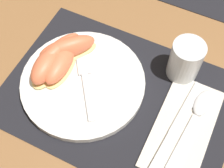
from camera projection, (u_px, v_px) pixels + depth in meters
ground_plane at (118, 98)px, 0.66m from camera, size 3.00×3.00×0.00m
placemat at (118, 97)px, 0.65m from camera, size 0.48×0.33×0.00m
plate at (83, 82)px, 0.66m from camera, size 0.26×0.26×0.02m
juice_glass at (185, 62)px, 0.65m from camera, size 0.07×0.07×0.09m
napkin at (183, 128)px, 0.62m from camera, size 0.11×0.22×0.00m
knife at (176, 128)px, 0.61m from camera, size 0.04×0.22×0.01m
spoon at (198, 113)px, 0.63m from camera, size 0.04×0.19×0.01m
fork at (85, 77)px, 0.65m from camera, size 0.12×0.15×0.00m
citrus_wedge_0 at (67, 49)px, 0.67m from camera, size 0.12×0.13×0.05m
citrus_wedge_1 at (57, 54)px, 0.66m from camera, size 0.07×0.14×0.05m
citrus_wedge_2 at (59, 65)px, 0.65m from camera, size 0.06×0.11×0.04m
citrus_wedge_3 at (47, 66)px, 0.65m from camera, size 0.05×0.10×0.05m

